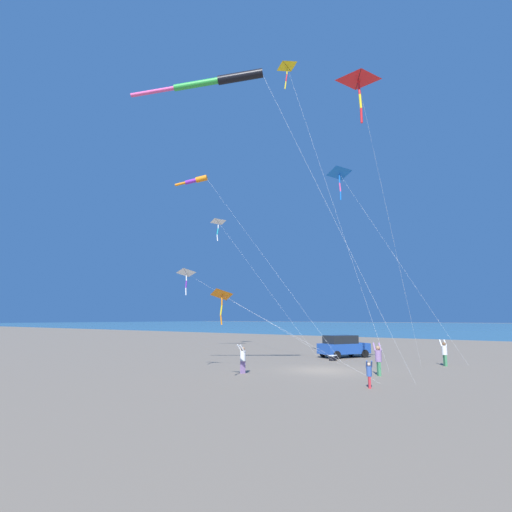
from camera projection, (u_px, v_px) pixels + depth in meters
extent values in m
plane|color=#756654|center=(323.00, 370.00, 25.95)|extent=(600.00, 600.00, 0.00)
cube|color=#1E479E|center=(344.00, 348.00, 34.47)|extent=(4.67, 3.57, 0.84)
cube|color=black|center=(340.00, 339.00, 34.44)|extent=(3.03, 2.60, 0.68)
cylinder|color=black|center=(351.00, 352.00, 35.86)|extent=(0.69, 0.49, 0.66)
cylinder|color=black|center=(365.00, 354.00, 34.22)|extent=(0.69, 0.49, 0.66)
cylinder|color=black|center=(323.00, 353.00, 34.59)|extent=(0.69, 0.49, 0.66)
cylinder|color=black|center=(337.00, 355.00, 32.95)|extent=(0.69, 0.49, 0.66)
cube|color=black|center=(333.00, 358.00, 31.78)|extent=(0.60, 0.40, 0.36)
cube|color=white|center=(333.00, 356.00, 31.81)|extent=(0.62, 0.42, 0.06)
cube|color=#3D7F51|center=(379.00, 369.00, 23.42)|extent=(0.34, 0.32, 0.80)
cylinder|color=#8E6B9E|center=(378.00, 356.00, 23.54)|extent=(0.51, 0.51, 0.66)
sphere|color=#A37551|center=(378.00, 348.00, 23.60)|extent=(0.25, 0.25, 0.25)
cylinder|color=#8E6B9E|center=(374.00, 347.00, 23.77)|extent=(0.38, 0.32, 0.50)
cylinder|color=#8E6B9E|center=(380.00, 347.00, 23.77)|extent=(0.38, 0.32, 0.50)
cube|color=#3D7F51|center=(445.00, 360.00, 28.16)|extent=(0.33, 0.30, 0.77)
cylinder|color=silver|center=(444.00, 350.00, 28.27)|extent=(0.49, 0.49, 0.64)
sphere|color=brown|center=(444.00, 344.00, 28.34)|extent=(0.24, 0.24, 0.24)
cylinder|color=silver|center=(441.00, 343.00, 28.50)|extent=(0.36, 0.31, 0.48)
cylinder|color=silver|center=(445.00, 343.00, 28.50)|extent=(0.36, 0.31, 0.48)
cube|color=#8E6B9E|center=(243.00, 367.00, 24.46)|extent=(0.32, 0.22, 0.73)
cylinder|color=silver|center=(243.00, 356.00, 24.56)|extent=(0.42, 0.42, 0.61)
sphere|color=#A37551|center=(243.00, 349.00, 24.63)|extent=(0.23, 0.23, 0.23)
cylinder|color=silver|center=(242.00, 348.00, 24.43)|extent=(0.38, 0.19, 0.46)
cylinder|color=silver|center=(240.00, 348.00, 24.67)|extent=(0.38, 0.19, 0.46)
cube|color=#B72833|center=(370.00, 382.00, 19.27)|extent=(0.24, 0.20, 0.56)
cylinder|color=#335199|center=(369.00, 371.00, 19.35)|extent=(0.35, 0.35, 0.46)
sphere|color=tan|center=(369.00, 364.00, 19.40)|extent=(0.17, 0.17, 0.17)
cylinder|color=#335199|center=(372.00, 364.00, 19.27)|extent=(0.28, 0.20, 0.35)
cylinder|color=#335199|center=(367.00, 364.00, 19.31)|extent=(0.28, 0.20, 0.35)
pyramid|color=white|center=(187.00, 272.00, 26.09)|extent=(0.96, 1.19, 0.46)
cylinder|color=black|center=(186.00, 273.00, 26.05)|extent=(0.75, 0.31, 0.51)
cylinder|color=white|center=(186.00, 277.00, 26.01)|extent=(0.12, 0.11, 0.47)
cylinder|color=purple|center=(186.00, 284.00, 25.93)|extent=(0.13, 0.09, 0.47)
cylinder|color=white|center=(186.00, 292.00, 25.83)|extent=(0.11, 0.12, 0.47)
cylinder|color=white|center=(268.00, 321.00, 27.60)|extent=(9.69, 5.89, 6.16)
pyramid|color=blue|center=(340.00, 173.00, 33.76)|extent=(1.12, 1.72, 0.80)
cylinder|color=black|center=(339.00, 173.00, 33.70)|extent=(1.18, 0.15, 0.91)
cylinder|color=blue|center=(339.00, 179.00, 33.67)|extent=(0.22, 0.19, 0.74)
cylinder|color=#EF4C93|center=(340.00, 187.00, 33.59)|extent=(0.20, 0.20, 0.74)
cylinder|color=blue|center=(341.00, 196.00, 33.49)|extent=(0.17, 0.17, 0.74)
cylinder|color=white|center=(398.00, 261.00, 30.92)|extent=(2.22, 8.25, 15.17)
pyramid|color=white|center=(218.00, 221.00, 47.42)|extent=(1.28, 1.78, 0.55)
cylinder|color=black|center=(218.00, 222.00, 47.38)|extent=(1.41, 0.20, 0.52)
cylinder|color=white|center=(218.00, 225.00, 47.27)|extent=(0.23, 0.22, 0.76)
cylinder|color=#1EB7C6|center=(218.00, 232.00, 47.10)|extent=(0.25, 0.24, 0.77)
cylinder|color=white|center=(217.00, 238.00, 46.97)|extent=(0.17, 0.22, 0.76)
cylinder|color=white|center=(260.00, 279.00, 41.22)|extent=(2.19, 13.95, 14.41)
pyramid|color=orange|center=(222.00, 294.00, 21.70)|extent=(0.74, 1.17, 0.54)
cylinder|color=black|center=(222.00, 295.00, 21.66)|extent=(0.84, 0.07, 0.61)
cylinder|color=orange|center=(222.00, 300.00, 21.63)|extent=(0.13, 0.12, 0.51)
cylinder|color=yellow|center=(221.00, 310.00, 21.56)|extent=(0.16, 0.15, 0.52)
cylinder|color=orange|center=(221.00, 320.00, 21.48)|extent=(0.16, 0.14, 0.52)
cylinder|color=white|center=(299.00, 338.00, 21.12)|extent=(4.67, 6.72, 4.51)
pyramid|color=yellow|center=(287.00, 66.00, 29.38)|extent=(0.84, 1.27, 0.34)
cylinder|color=black|center=(287.00, 66.00, 29.35)|extent=(1.11, 0.03, 0.29)
cylinder|color=yellow|center=(287.00, 71.00, 29.31)|extent=(0.12, 0.14, 0.57)
cylinder|color=red|center=(286.00, 78.00, 29.22)|extent=(0.19, 0.18, 0.58)
cylinder|color=yellow|center=(285.00, 85.00, 29.13)|extent=(0.16, 0.18, 0.58)
cylinder|color=white|center=(334.00, 207.00, 27.17)|extent=(2.76, 5.45, 21.31)
pyramid|color=red|center=(358.00, 78.00, 24.22)|extent=(2.22, 2.39, 0.43)
cylinder|color=black|center=(358.00, 80.00, 24.18)|extent=(1.49, 1.02, 0.29)
cylinder|color=red|center=(359.00, 88.00, 24.07)|extent=(0.21, 0.25, 0.91)
cylinder|color=yellow|center=(360.00, 101.00, 23.88)|extent=(0.19, 0.23, 0.91)
cylinder|color=red|center=(361.00, 116.00, 23.73)|extent=(0.20, 0.18, 0.90)
cylinder|color=white|center=(392.00, 233.00, 25.71)|extent=(7.66, 0.49, 17.32)
cylinder|color=black|center=(240.00, 77.00, 23.72)|extent=(1.88, 2.56, 0.85)
cylinder|color=green|center=(196.00, 84.00, 23.91)|extent=(1.75, 2.47, 0.70)
cylinder|color=#EF4C93|center=(153.00, 92.00, 24.11)|extent=(1.61, 2.38, 0.56)
cylinder|color=white|center=(334.00, 218.00, 22.00)|extent=(4.24, 6.45, 17.32)
cylinder|color=orange|center=(202.00, 179.00, 41.03)|extent=(1.08, 1.34, 0.77)
cylinder|color=purple|center=(191.00, 181.00, 41.18)|extent=(0.93, 1.24, 0.61)
cylinder|color=orange|center=(180.00, 184.00, 41.32)|extent=(0.78, 1.14, 0.46)
cylinder|color=white|center=(264.00, 257.00, 35.67)|extent=(0.61, 13.95, 17.23)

